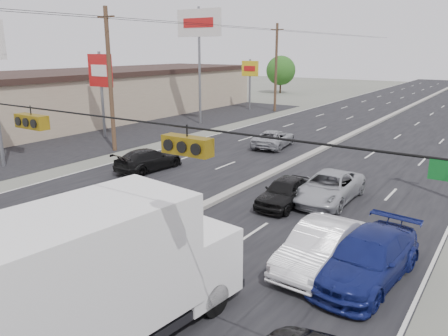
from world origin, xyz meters
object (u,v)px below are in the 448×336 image
(box_truck, at_px, (107,275))
(oncoming_near, at_px, (149,160))
(pole_sign_billboard, at_px, (199,30))
(queue_car_a, at_px, (285,192))
(utility_pole_left_b, at_px, (110,80))
(red_sedan, at_px, (147,253))
(pole_sign_far, at_px, (250,73))
(queue_car_b, at_px, (319,247))
(tree_left_far, at_px, (281,71))
(utility_pole_left_c, at_px, (276,67))
(oncoming_far, at_px, (274,139))
(pole_sign_mid, at_px, (101,75))
(queue_car_c, at_px, (328,188))
(queue_car_d, at_px, (367,258))

(box_truck, distance_m, oncoming_near, 16.47)
(pole_sign_billboard, xyz_separation_m, queue_car_a, (17.50, -16.46, -8.19))
(utility_pole_left_b, height_order, red_sedan, utility_pole_left_b)
(pole_sign_far, distance_m, queue_car_b, 40.48)
(pole_sign_billboard, relative_size, tree_left_far, 1.80)
(utility_pole_left_c, height_order, box_truck, utility_pole_left_c)
(oncoming_near, relative_size, oncoming_far, 0.98)
(oncoming_far, bearing_deg, pole_sign_mid, 11.09)
(pole_sign_billboard, xyz_separation_m, box_truck, (18.42, -28.02, -6.93))
(utility_pole_left_c, xyz_separation_m, queue_car_b, (19.20, -33.32, -4.35))
(queue_car_a, bearing_deg, utility_pole_left_c, 117.62)
(utility_pole_left_b, distance_m, queue_car_c, 17.63)
(pole_sign_billboard, bearing_deg, pole_sign_mid, -104.04)
(utility_pole_left_b, height_order, queue_car_a, utility_pole_left_b)
(utility_pole_left_c, distance_m, pole_sign_far, 3.57)
(pole_sign_far, bearing_deg, utility_pole_left_c, 0.00)
(utility_pole_left_c, distance_m, pole_sign_mid, 22.46)
(queue_car_b, bearing_deg, pole_sign_far, 125.95)
(tree_left_far, bearing_deg, oncoming_near, -72.15)
(utility_pole_left_c, distance_m, pole_sign_billboard, 12.73)
(pole_sign_far, bearing_deg, queue_car_b, -55.73)
(utility_pole_left_c, height_order, pole_sign_mid, utility_pole_left_c)
(oncoming_far, bearing_deg, queue_car_d, 119.04)
(queue_car_c, bearing_deg, tree_left_far, 119.48)
(utility_pole_left_b, xyz_separation_m, queue_car_c, (16.98, -1.75, -4.40))
(red_sedan, bearing_deg, oncoming_near, 137.17)
(queue_car_c, bearing_deg, queue_car_d, -59.79)
(oncoming_near, bearing_deg, oncoming_far, -103.47)
(utility_pole_left_c, xyz_separation_m, tree_left_far, (-9.50, 20.00, -1.39))
(queue_car_d, height_order, oncoming_near, queue_car_d)
(pole_sign_billboard, bearing_deg, box_truck, -56.68)
(queue_car_a, distance_m, oncoming_far, 12.76)
(queue_car_c, height_order, queue_car_d, queue_car_d)
(utility_pole_left_b, relative_size, pole_sign_far, 1.67)
(pole_sign_mid, bearing_deg, pole_sign_billboard, 75.96)
(oncoming_far, bearing_deg, oncoming_near, 64.48)
(queue_car_a, bearing_deg, pole_sign_billboard, 135.80)
(queue_car_c, bearing_deg, oncoming_near, -176.20)
(pole_sign_billboard, xyz_separation_m, queue_car_d, (22.78, -21.26, -8.11))
(box_truck, bearing_deg, queue_car_b, 73.95)
(utility_pole_left_c, distance_m, tree_left_far, 22.19)
(tree_left_far, xyz_separation_m, queue_car_a, (25.00, -48.46, -3.04))
(utility_pole_left_b, relative_size, queue_car_b, 2.19)
(utility_pole_left_c, relative_size, pole_sign_billboard, 0.91)
(pole_sign_mid, relative_size, queue_car_b, 1.53)
(queue_car_c, distance_m, oncoming_near, 11.21)
(queue_car_c, bearing_deg, box_truck, -92.48)
(pole_sign_mid, height_order, box_truck, pole_sign_mid)
(pole_sign_mid, distance_m, oncoming_far, 15.00)
(pole_sign_far, relative_size, oncoming_near, 1.31)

